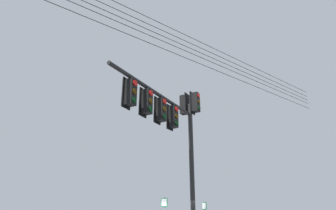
{
  "coord_description": "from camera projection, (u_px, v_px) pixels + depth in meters",
  "views": [
    {
      "loc": [
        -12.89,
        -2.31,
        1.8
      ],
      "look_at": [
        -2.71,
        -0.11,
        5.99
      ],
      "focal_mm": 30.47,
      "sensor_mm": 36.0,
      "label": 1
    }
  ],
  "objects": [
    {
      "name": "signal_mast_assembly",
      "position": [
        173.0,
        125.0,
        11.32
      ],
      "size": [
        5.42,
        2.3,
        7.24
      ],
      "color": "black",
      "rests_on": "ground"
    },
    {
      "name": "overhead_wire_span",
      "position": [
        203.0,
        54.0,
        14.78
      ],
      "size": [
        17.65,
        14.19,
        2.13
      ],
      "color": "black"
    }
  ]
}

